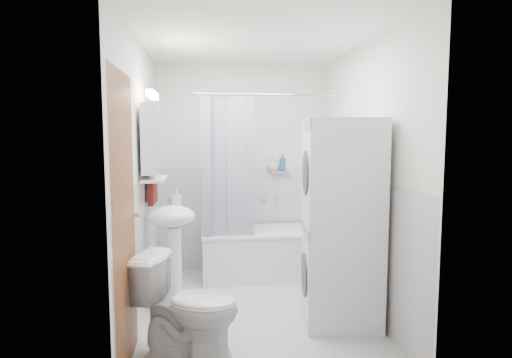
{
  "coord_description": "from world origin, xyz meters",
  "views": [
    {
      "loc": [
        -0.45,
        -3.74,
        1.58
      ],
      "look_at": [
        0.02,
        0.15,
        1.18
      ],
      "focal_mm": 30.0,
      "sensor_mm": 36.0,
      "label": 1
    }
  ],
  "objects": [
    {
      "name": "floor",
      "position": [
        0.0,
        0.0,
        0.0
      ],
      "size": [
        2.6,
        2.6,
        0.0
      ],
      "primitive_type": "plane",
      "color": "silver",
      "rests_on": "ground"
    },
    {
      "name": "room_walls",
      "position": [
        0.0,
        0.0,
        1.49
      ],
      "size": [
        2.6,
        2.6,
        2.6
      ],
      "color": "white",
      "rests_on": "ground"
    },
    {
      "name": "wainscot",
      "position": [
        0.0,
        0.29,
        0.6
      ],
      "size": [
        1.98,
        2.58,
        2.58
      ],
      "color": "white",
      "rests_on": "ground"
    },
    {
      "name": "door",
      "position": [
        -0.95,
        -0.55,
        1.0
      ],
      "size": [
        0.05,
        2.0,
        2.0
      ],
      "color": "brown",
      "rests_on": "ground"
    },
    {
      "name": "bathtub",
      "position": [
        0.2,
        0.92,
        0.29
      ],
      "size": [
        1.39,
        0.66,
        0.53
      ],
      "color": "white",
      "rests_on": "ground"
    },
    {
      "name": "tub_spout",
      "position": [
        0.4,
        1.25,
        0.85
      ],
      "size": [
        0.04,
        0.12,
        0.04
      ],
      "primitive_type": "cylinder",
      "rotation": [
        1.57,
        0.0,
        0.0
      ],
      "color": "silver",
      "rests_on": "room_walls"
    },
    {
      "name": "curtain_rod",
      "position": [
        0.2,
        0.65,
        2.0
      ],
      "size": [
        1.57,
        0.02,
        0.02
      ],
      "primitive_type": "cylinder",
      "rotation": [
        0.0,
        1.57,
        0.0
      ],
      "color": "silver",
      "rests_on": "room_walls"
    },
    {
      "name": "shower_curtain",
      "position": [
        -0.21,
        0.65,
        1.25
      ],
      "size": [
        0.55,
        0.02,
        1.45
      ],
      "color": "#151A4A",
      "rests_on": "curtain_rod"
    },
    {
      "name": "sink",
      "position": [
        -0.75,
        0.15,
        0.7
      ],
      "size": [
        0.44,
        0.37,
        1.04
      ],
      "color": "white",
      "rests_on": "ground"
    },
    {
      "name": "medicine_cabinet",
      "position": [
        -0.9,
        0.1,
        1.57
      ],
      "size": [
        0.13,
        0.5,
        0.71
      ],
      "color": "white",
      "rests_on": "room_walls"
    },
    {
      "name": "shelf",
      "position": [
        -0.89,
        0.1,
        1.2
      ],
      "size": [
        0.18,
        0.54,
        0.02
      ],
      "primitive_type": "cube",
      "color": "silver",
      "rests_on": "room_walls"
    },
    {
      "name": "shower_caddy",
      "position": [
        0.45,
        1.24,
        1.15
      ],
      "size": [
        0.22,
        0.06,
        0.02
      ],
      "primitive_type": "cube",
      "color": "silver",
      "rests_on": "room_walls"
    },
    {
      "name": "towel",
      "position": [
        -0.94,
        0.35,
        1.4
      ],
      "size": [
        0.07,
        0.38,
        0.91
      ],
      "color": "maroon",
      "rests_on": "room_walls"
    },
    {
      "name": "washer_dryer",
      "position": [
        0.68,
        -0.34,
        0.86
      ],
      "size": [
        0.68,
        0.68,
        1.72
      ],
      "rotation": [
        0.0,
        0.0,
        -0.12
      ],
      "color": "white",
      "rests_on": "ground"
    },
    {
      "name": "toilet",
      "position": [
        -0.58,
        -0.75,
        0.36
      ],
      "size": [
        0.83,
        0.62,
        0.73
      ],
      "primitive_type": "imported",
      "rotation": [
        0.0,
        0.0,
        1.26
      ],
      "color": "white",
      "rests_on": "ground"
    },
    {
      "name": "soap_pump",
      "position": [
        -0.71,
        0.25,
        0.95
      ],
      "size": [
        0.08,
        0.17,
        0.08
      ],
      "primitive_type": "imported",
      "color": "gray",
      "rests_on": "sink"
    },
    {
      "name": "shelf_bottle",
      "position": [
        -0.89,
        -0.05,
        1.25
      ],
      "size": [
        0.07,
        0.18,
        0.07
      ],
      "primitive_type": "imported",
      "color": "gray",
      "rests_on": "shelf"
    },
    {
      "name": "shelf_cup",
      "position": [
        -0.89,
        0.22,
        1.26
      ],
      "size": [
        0.1,
        0.09,
        0.1
      ],
      "primitive_type": "imported",
      "color": "gray",
      "rests_on": "shelf"
    },
    {
      "name": "shampoo_a",
      "position": [
        0.35,
        1.24,
        1.23
      ],
      "size": [
        0.13,
        0.17,
        0.13
      ],
      "primitive_type": "imported",
      "color": "gray",
      "rests_on": "shower_caddy"
    },
    {
      "name": "shampoo_b",
      "position": [
        0.47,
        1.24,
        1.2
      ],
      "size": [
        0.08,
        0.21,
        0.08
      ],
      "primitive_type": "imported",
      "color": "#265B99",
      "rests_on": "shower_caddy"
    }
  ]
}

